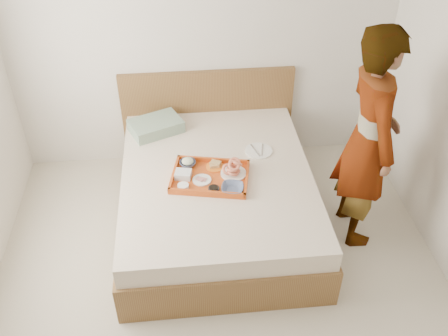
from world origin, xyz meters
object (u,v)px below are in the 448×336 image
object	(u,v)px
person	(368,140)
dinner_plate	(259,151)
bed	(217,197)
tray	(210,177)

from	to	relation	value
person	dinner_plate	bearing A→B (deg)	57.74
dinner_plate	bed	bearing A→B (deg)	-146.83
bed	tray	size ratio (longest dim) A/B	3.29
dinner_plate	person	xyz separation A→B (m)	(0.75, -0.46, 0.38)
dinner_plate	person	distance (m)	0.96
bed	dinner_plate	world-z (taller)	dinner_plate
dinner_plate	person	size ratio (longest dim) A/B	0.13
bed	tray	bearing A→B (deg)	-126.25
dinner_plate	person	world-z (taller)	person
tray	person	bearing A→B (deg)	5.83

